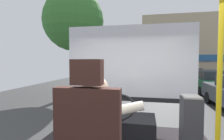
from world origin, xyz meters
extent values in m
cube|color=#393939|center=(0.00, 8.80, -0.03)|extent=(18.00, 44.00, 0.05)
cube|color=silver|center=(0.00, 8.80, 0.00)|extent=(0.12, 39.60, 0.00)
cube|color=#381E19|center=(-0.08, -0.57, 1.47)|extent=(0.48, 0.10, 0.66)
cube|color=#381E19|center=(-0.08, -0.57, 1.91)|extent=(0.22, 0.10, 0.18)
cylinder|color=silver|center=(-0.08, -0.41, 1.41)|extent=(0.38, 0.38, 0.52)
cube|color=#70934C|center=(-0.08, -0.22, 1.47)|extent=(0.06, 0.01, 0.32)
sphere|color=beige|center=(-0.08, -0.41, 1.77)|extent=(0.23, 0.23, 0.23)
cylinder|color=silver|center=(0.04, -0.15, 1.52)|extent=(0.55, 0.20, 0.19)
cylinder|color=silver|center=(-0.21, -0.15, 1.52)|extent=(0.55, 0.20, 0.19)
cube|color=black|center=(-0.08, 0.85, 0.94)|extent=(1.10, 0.56, 0.40)
cylinder|color=black|center=(-0.08, 0.49, 1.24)|extent=(0.07, 0.22, 0.37)
torus|color=black|center=(-0.08, 0.42, 1.41)|extent=(0.57, 0.54, 0.26)
cylinder|color=black|center=(-0.08, 0.42, 1.41)|extent=(0.16, 0.16, 0.09)
cylinder|color=gold|center=(0.98, -0.02, 1.69)|extent=(0.04, 0.04, 1.90)
cube|color=#333338|center=(0.86, 0.48, 1.15)|extent=(0.22, 0.26, 0.81)
cube|color=#9E9993|center=(0.86, 0.48, 1.56)|extent=(0.20, 0.24, 0.02)
cube|color=silver|center=(0.00, 1.62, 1.99)|extent=(2.50, 0.01, 1.40)
cube|color=black|center=(0.00, 1.62, 1.25)|extent=(2.50, 0.08, 0.08)
cylinder|color=#4C3828|center=(-3.78, 7.59, 1.59)|extent=(0.32, 0.32, 3.19)
sphere|color=#346F2D|center=(-3.78, 7.59, 4.31)|extent=(3.44, 3.44, 3.44)
cube|color=tan|center=(4.65, 17.56, 3.25)|extent=(9.53, 4.14, 6.50)
cube|color=#235184|center=(4.65, 15.43, 2.29)|extent=(9.15, 0.12, 0.60)
cylinder|color=black|center=(3.20, 7.02, 0.27)|extent=(0.14, 0.54, 0.54)
cube|color=#195633|center=(4.28, 10.30, 0.59)|extent=(1.78, 4.46, 0.65)
cube|color=#282D33|center=(4.28, 10.04, 1.17)|extent=(1.46, 2.46, 0.50)
cylinder|color=black|center=(5.12, 11.69, 0.27)|extent=(0.14, 0.53, 0.53)
cylinder|color=black|center=(3.43, 11.69, 0.27)|extent=(0.14, 0.53, 0.53)
cylinder|color=black|center=(3.43, 8.92, 0.27)|extent=(0.14, 0.53, 0.53)
cube|color=black|center=(4.50, 16.03, 0.56)|extent=(1.88, 3.97, 0.62)
cube|color=#282D33|center=(4.50, 15.79, 1.11)|extent=(1.54, 2.19, 0.47)
cylinder|color=black|center=(5.40, 17.27, 0.25)|extent=(0.14, 0.51, 0.51)
cylinder|color=black|center=(3.61, 17.27, 0.25)|extent=(0.14, 0.51, 0.51)
cylinder|color=black|center=(5.40, 14.80, 0.25)|extent=(0.14, 0.51, 0.51)
cylinder|color=black|center=(3.61, 14.80, 0.25)|extent=(0.14, 0.51, 0.51)
camera|label=1|loc=(0.32, -1.71, 1.99)|focal=27.45mm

